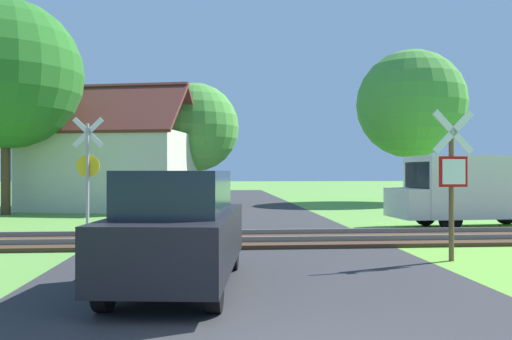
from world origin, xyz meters
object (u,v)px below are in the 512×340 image
(crossing_sign_far, at_px, (88,166))
(mail_truck, at_px, (475,188))
(stop_sign_near, at_px, (452,176))
(parked_car, at_px, (179,229))
(tree_center, at_px, (195,127))
(tree_left, at_px, (6,74))
(tree_far, at_px, (411,104))
(house, at_px, (113,167))

(crossing_sign_far, xyz_separation_m, mail_truck, (11.71, 0.52, -0.67))
(mail_truck, bearing_deg, crossing_sign_far, 88.88)
(stop_sign_near, distance_m, parked_car, 5.54)
(tree_center, bearing_deg, tree_left, -147.32)
(stop_sign_near, relative_size, crossing_sign_far, 0.90)
(stop_sign_near, height_order, crossing_sign_far, crossing_sign_far)
(tree_left, height_order, tree_far, tree_left)
(house, bearing_deg, tree_left, -130.46)
(stop_sign_near, relative_size, tree_center, 0.48)
(tree_center, distance_m, parked_car, 18.26)
(tree_far, height_order, mail_truck, tree_far)
(tree_center, relative_size, tree_left, 0.72)
(house, bearing_deg, tree_far, 25.80)
(house, relative_size, tree_center, 1.32)
(stop_sign_near, height_order, tree_left, tree_left)
(crossing_sign_far, height_order, parked_car, crossing_sign_far)
(crossing_sign_far, relative_size, mail_truck, 0.66)
(tree_far, bearing_deg, stop_sign_near, -109.55)
(stop_sign_near, xyz_separation_m, tree_left, (-13.11, 11.45, 4.02))
(tree_center, distance_m, mail_truck, 14.32)
(stop_sign_near, bearing_deg, mail_truck, -127.91)
(tree_far, distance_m, mail_truck, 13.31)
(mail_truck, xyz_separation_m, parked_car, (-8.64, -7.34, -0.34))
(house, distance_m, mail_truck, 15.52)
(crossing_sign_far, xyz_separation_m, tree_center, (2.54, 11.16, 2.08))
(crossing_sign_far, bearing_deg, tree_center, 77.96)
(crossing_sign_far, bearing_deg, house, 97.91)
(crossing_sign_far, xyz_separation_m, tree_far, (14.58, 12.79, 3.62))
(tree_far, bearing_deg, tree_center, -172.31)
(tree_center, relative_size, mail_truck, 1.25)
(house, xyz_separation_m, tree_far, (15.73, 3.61, 3.58))
(tree_left, distance_m, mail_truck, 18.14)
(crossing_sign_far, distance_m, tree_far, 19.73)
(mail_truck, bearing_deg, tree_left, 66.74)
(tree_center, xyz_separation_m, tree_left, (-7.39, -4.74, 1.70))
(tree_far, relative_size, mail_truck, 1.71)
(stop_sign_near, bearing_deg, house, -62.54)
(stop_sign_near, relative_size, mail_truck, 0.59)
(tree_center, height_order, mail_truck, tree_center)
(tree_center, bearing_deg, mail_truck, -49.28)
(crossing_sign_far, relative_size, tree_center, 0.53)
(crossing_sign_far, relative_size, parked_car, 0.79)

